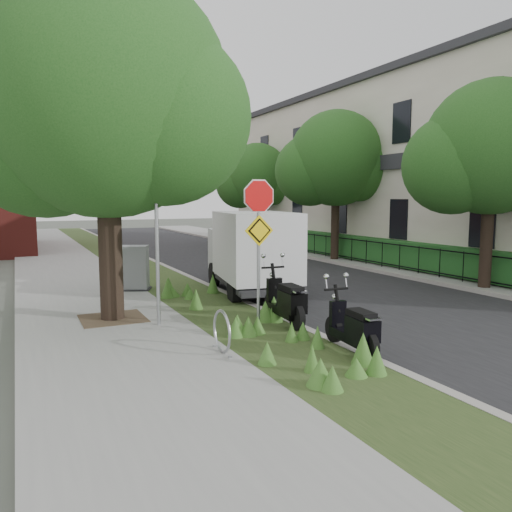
{
  "coord_description": "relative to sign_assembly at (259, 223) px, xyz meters",
  "views": [
    {
      "loc": [
        -5.87,
        -8.56,
        2.82
      ],
      "look_at": [
        -0.15,
        3.31,
        1.3
      ],
      "focal_mm": 35.0,
      "sensor_mm": 36.0,
      "label": 1
    }
  ],
  "objects": [
    {
      "name": "kerb_far",
      "position": [
        7.9,
        9.42,
        -2.26
      ],
      "size": [
        0.2,
        60.0,
        0.13
      ],
      "primitive_type": "cube",
      "color": "#9E9991",
      "rests_on": "ground"
    },
    {
      "name": "ground",
      "position": [
        1.4,
        -0.58,
        -2.33
      ],
      "size": [
        120.0,
        120.0,
        0.0
      ],
      "primitive_type": "plane",
      "color": "#4C5147",
      "rests_on": "ground"
    },
    {
      "name": "far_tree_a",
      "position": [
        8.34,
        1.46,
        1.8
      ],
      "size": [
        4.6,
        4.1,
        6.22
      ],
      "color": "black",
      "rests_on": "ground"
    },
    {
      "name": "sign_assembly",
      "position": [
        0.0,
        0.0,
        0.0
      ],
      "size": [
        0.94,
        0.08,
        3.22
      ],
      "color": "#A5A8AD",
      "rests_on": "ground"
    },
    {
      "name": "bare_post",
      "position": [
        -1.8,
        1.22,
        -0.21
      ],
      "size": [
        0.08,
        0.08,
        4.0
      ],
      "color": "#A5A8AD",
      "rests_on": "ground"
    },
    {
      "name": "box_truck",
      "position": [
        1.7,
        3.96,
        -0.97
      ],
      "size": [
        2.58,
        4.84,
        2.08
      ],
      "color": "#262628",
      "rests_on": "ground"
    },
    {
      "name": "street_tree_main",
      "position": [
        -2.68,
        2.28,
        2.48
      ],
      "size": [
        6.21,
        5.54,
        7.66
      ],
      "color": "black",
      "rests_on": "ground"
    },
    {
      "name": "scooter_far",
      "position": [
        0.78,
        -2.26,
        -1.82
      ],
      "size": [
        0.44,
        1.67,
        0.8
      ],
      "color": "black",
      "rests_on": "ground"
    },
    {
      "name": "fence_far",
      "position": [
        8.6,
        9.42,
        -1.66
      ],
      "size": [
        0.04,
        24.0,
        1.0
      ],
      "color": "black",
      "rests_on": "ground"
    },
    {
      "name": "sidewalk_near",
      "position": [
        -2.85,
        9.42,
        -2.27
      ],
      "size": [
        3.5,
        60.0,
        0.12
      ],
      "primitive_type": "cube",
      "color": "gray",
      "rests_on": "ground"
    },
    {
      "name": "bike_hoop",
      "position": [
        -1.3,
        -1.18,
        -1.83
      ],
      "size": [
        0.06,
        0.78,
        0.77
      ],
      "color": "#A5A8AD",
      "rests_on": "ground"
    },
    {
      "name": "far_tree_c",
      "position": [
        8.34,
        17.46,
        1.63
      ],
      "size": [
        4.37,
        3.89,
        5.93
      ],
      "color": "black",
      "rests_on": "ground"
    },
    {
      "name": "scooter_near",
      "position": [
        0.68,
        -0.01,
        -1.77
      ],
      "size": [
        0.47,
        1.87,
        0.89
      ],
      "color": "black",
      "rests_on": "ground"
    },
    {
      "name": "terrace_houses",
      "position": [
        12.89,
        9.42,
        1.83
      ],
      "size": [
        7.4,
        26.4,
        8.2
      ],
      "color": "beige",
      "rests_on": "ground"
    },
    {
      "name": "far_tree_b",
      "position": [
        8.34,
        9.46,
        2.04
      ],
      "size": [
        4.83,
        4.31,
        6.56
      ],
      "color": "black",
      "rests_on": "ground"
    },
    {
      "name": "hedge_far",
      "position": [
        9.3,
        9.42,
        -1.66
      ],
      "size": [
        1.0,
        24.0,
        1.1
      ],
      "primitive_type": "cube",
      "color": "#1D4F1C",
      "rests_on": "footpath_far"
    },
    {
      "name": "kerb_near",
      "position": [
        0.9,
        9.42,
        -2.26
      ],
      "size": [
        0.2,
        60.0,
        0.13
      ],
      "primitive_type": "cube",
      "color": "#9E9991",
      "rests_on": "ground"
    },
    {
      "name": "footpath_far",
      "position": [
        9.6,
        9.42,
        -2.27
      ],
      "size": [
        3.2,
        60.0,
        0.12
      ],
      "primitive_type": "cube",
      "color": "gray",
      "rests_on": "ground"
    },
    {
      "name": "verge",
      "position": [
        -0.1,
        9.42,
        -2.27
      ],
      "size": [
        2.0,
        60.0,
        0.12
      ],
      "primitive_type": "cube",
      "color": "#293E1A",
      "rests_on": "ground"
    },
    {
      "name": "road",
      "position": [
        4.4,
        9.42,
        -2.32
      ],
      "size": [
        7.0,
        60.0,
        0.01
      ],
      "primitive_type": "cube",
      "color": "black",
      "rests_on": "ground"
    },
    {
      "name": "utility_cabinet",
      "position": [
        -1.4,
        5.66,
        -1.58
      ],
      "size": [
        1.16,
        0.99,
        1.31
      ],
      "color": "#262628",
      "rests_on": "ground"
    }
  ]
}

